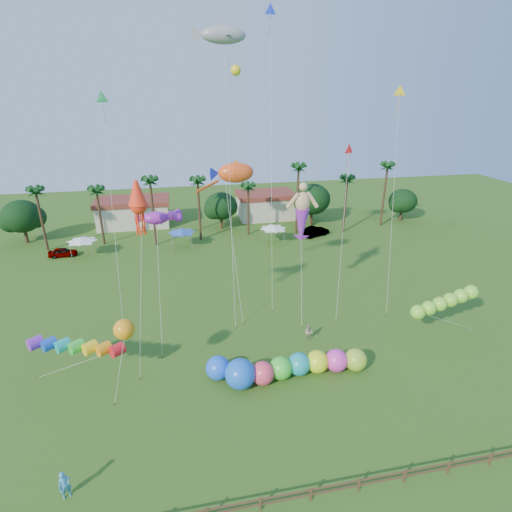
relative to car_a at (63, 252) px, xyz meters
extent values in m
plane|color=#285116|center=(23.07, -36.77, -0.66)|extent=(160.00, 160.00, 0.00)
cylinder|color=#3A2819|center=(-2.93, 3.23, 3.84)|extent=(0.36, 0.36, 9.00)
cylinder|color=#3A2819|center=(5.07, 4.23, 3.59)|extent=(0.36, 0.36, 8.50)
cylinder|color=#3A2819|center=(13.07, 2.23, 4.34)|extent=(0.36, 0.36, 10.00)
cylinder|color=#3A2819|center=(20.07, 3.23, 4.09)|extent=(0.36, 0.36, 9.50)
cylinder|color=#3A2819|center=(28.07, 4.23, 3.34)|extent=(0.36, 0.36, 8.00)
cylinder|color=#3A2819|center=(36.07, 3.23, 4.84)|extent=(0.36, 0.36, 11.00)
cylinder|color=#3A2819|center=(44.07, 2.23, 3.84)|extent=(0.36, 0.36, 9.00)
cylinder|color=#3A2819|center=(52.07, 4.23, 4.59)|extent=(0.36, 0.36, 10.50)
sphere|color=#113814|center=(-6.93, 7.23, 3.68)|extent=(5.88, 5.88, 5.88)
sphere|color=#113814|center=(24.07, 8.23, 3.37)|extent=(5.46, 5.46, 5.46)
sphere|color=#113814|center=(40.07, 7.23, 3.99)|extent=(6.30, 6.30, 6.30)
sphere|color=#113814|center=(57.07, 6.23, 3.06)|extent=(5.04, 5.04, 5.04)
cube|color=beige|center=(9.07, 13.23, 1.34)|extent=(12.00, 7.00, 4.00)
cube|color=beige|center=(33.07, 13.23, 1.34)|extent=(10.00, 7.00, 4.00)
pyramid|color=white|center=(3.07, -0.77, 2.09)|extent=(3.00, 3.00, 0.60)
pyramid|color=blue|center=(17.07, 0.23, 2.09)|extent=(3.00, 3.00, 0.60)
pyramid|color=white|center=(31.07, -0.77, 2.09)|extent=(3.00, 3.00, 0.60)
cube|color=brown|center=(20.07, -42.77, -0.16)|extent=(0.12, 0.12, 1.00)
cube|color=brown|center=(23.07, -42.77, -0.16)|extent=(0.12, 0.12, 1.00)
cube|color=brown|center=(26.07, -42.77, -0.16)|extent=(0.12, 0.12, 1.00)
cube|color=brown|center=(29.07, -42.77, -0.16)|extent=(0.12, 0.12, 1.00)
cube|color=brown|center=(32.07, -42.77, -0.16)|extent=(0.12, 0.12, 1.00)
cube|color=brown|center=(35.07, -42.77, -0.16)|extent=(0.12, 0.12, 1.00)
cube|color=brown|center=(23.07, -42.77, 0.19)|extent=(36.00, 0.08, 0.10)
cube|color=brown|center=(23.07, -42.77, -0.21)|extent=(36.00, 0.08, 0.10)
imported|color=#4C4C54|center=(0.00, 0.00, 0.00)|extent=(3.95, 1.76, 1.32)
imported|color=#4C4C54|center=(38.75, 1.21, 0.14)|extent=(5.13, 3.43, 1.60)
imported|color=#378BC3|center=(9.08, -39.70, 0.28)|extent=(0.82, 0.70, 1.89)
imported|color=#ADA290|center=(28.13, -27.18, 0.15)|extent=(1.00, 0.97, 1.62)
sphere|color=#F3405F|center=(22.49, -32.29, 0.32)|extent=(1.96, 1.96, 1.96)
sphere|color=green|center=(24.11, -31.95, 0.32)|extent=(1.96, 1.96, 1.96)
sphere|color=teal|center=(25.73, -31.75, 0.32)|extent=(1.96, 1.96, 1.96)
sphere|color=#DDFF1A|center=(27.36, -31.74, 0.32)|extent=(1.96, 1.96, 1.96)
sphere|color=#EC37BF|center=(29.00, -31.91, 0.32)|extent=(1.96, 1.96, 1.96)
sphere|color=#9ACC2D|center=(30.64, -32.16, 0.32)|extent=(1.96, 1.96, 1.96)
sphere|color=blue|center=(20.64, -32.35, 0.59)|extent=(2.59, 2.59, 2.50)
sphere|color=blue|center=(19.01, -30.95, 0.36)|extent=(2.04, 2.04, 2.04)
cylinder|color=red|center=(9.31, -29.71, 2.39)|extent=(6.96, 4.24, 0.99)
cylinder|color=silver|center=(7.64, -28.83, 0.86)|extent=(7.02, 1.78, 3.07)
cylinder|color=brown|center=(4.14, -27.95, -0.58)|extent=(0.08, 0.08, 0.16)
ellipsoid|color=#7DE132|center=(37.86, -29.38, 2.54)|extent=(7.41, 1.67, 1.61)
cylinder|color=silver|center=(41.40, -29.05, 0.94)|extent=(7.09, 0.69, 3.22)
cylinder|color=brown|center=(44.94, -28.72, -0.58)|extent=(0.08, 0.08, 0.16)
sphere|color=orange|center=(12.21, -31.50, 5.31)|extent=(1.63, 1.63, 1.55)
cylinder|color=silver|center=(11.54, -31.99, 2.33)|extent=(1.38, 1.01, 5.98)
cylinder|color=brown|center=(10.86, -32.47, -0.58)|extent=(0.08, 0.08, 0.16)
cylinder|color=silver|center=(28.57, -22.93, 4.57)|extent=(0.93, 4.26, 10.46)
cylinder|color=brown|center=(28.12, -25.05, -0.58)|extent=(0.08, 0.08, 0.16)
ellipsoid|color=#EC4F1A|center=(22.70, -18.49, 14.00)|extent=(5.61, 3.73, 2.23)
cylinder|color=silver|center=(22.57, -20.81, 6.67)|extent=(0.29, 4.65, 14.67)
cylinder|color=brown|center=(22.44, -23.12, -0.58)|extent=(0.08, 0.08, 0.16)
ellipsoid|color=gray|center=(22.01, -17.26, 26.21)|extent=(5.68, 2.73, 1.95)
cylinder|color=silver|center=(21.78, -20.55, 12.77)|extent=(0.48, 6.61, 26.87)
cylinder|color=brown|center=(21.55, -23.84, -0.58)|extent=(0.08, 0.08, 0.16)
cone|color=#FF3014|center=(13.78, -26.72, 13.28)|extent=(1.89, 1.89, 4.16)
cylinder|color=silver|center=(13.18, -28.26, 6.31)|extent=(1.24, 3.11, 13.94)
cylinder|color=brown|center=(12.57, -29.80, -0.58)|extent=(0.08, 0.08, 0.16)
ellipsoid|color=purple|center=(14.86, -24.11, 11.47)|extent=(4.40, 3.17, 1.54)
cylinder|color=silver|center=(14.62, -25.64, 5.40)|extent=(0.50, 3.09, 12.14)
cylinder|color=brown|center=(14.38, -27.18, -0.58)|extent=(0.08, 0.08, 0.16)
cone|color=red|center=(33.89, -19.95, 16.09)|extent=(1.25, 0.59, 1.23)
cylinder|color=silver|center=(32.93, -22.28, 7.72)|extent=(1.95, 4.68, 16.76)
cylinder|color=brown|center=(31.98, -24.60, -0.58)|extent=(0.08, 0.08, 0.16)
cone|color=gold|center=(37.88, -21.20, 21.44)|extent=(1.22, 0.83, 1.25)
cylinder|color=silver|center=(37.82, -22.84, 10.39)|extent=(0.14, 3.29, 22.10)
cylinder|color=brown|center=(37.76, -24.47, -0.58)|extent=(0.08, 0.08, 0.16)
cone|color=#2EC45F|center=(11.59, -22.67, 20.98)|extent=(1.16, 0.64, 1.15)
cylinder|color=silver|center=(11.39, -24.63, 10.16)|extent=(0.44, 3.94, 21.64)
cylinder|color=brown|center=(11.18, -26.59, -0.58)|extent=(0.08, 0.08, 0.16)
cone|color=#1B38F7|center=(26.58, -16.21, 28.44)|extent=(1.28, 0.43, 1.25)
cylinder|color=silver|center=(26.30, -18.68, 13.89)|extent=(0.59, 4.98, 29.10)
cylinder|color=brown|center=(26.02, -21.16, -0.58)|extent=(0.08, 0.08, 0.16)
camera|label=1|loc=(16.73, -57.93, 21.47)|focal=28.00mm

